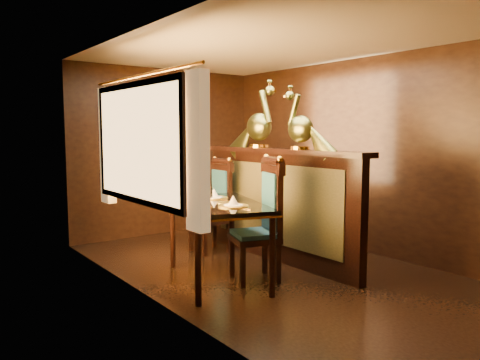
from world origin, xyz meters
The scene contains 8 objects.
ground centered at (0.00, 0.00, 0.00)m, with size 5.00×5.00×0.00m, color black.
room_shell centered at (-0.09, 0.02, 1.58)m, with size 3.04×5.04×2.52m.
partition centered at (0.32, 0.30, 0.71)m, with size 0.26×2.70×1.36m.
dining_table centered at (-0.71, 0.07, 0.76)m, with size 1.26×1.61×1.03m.
chair_left centered at (-0.26, -0.18, 0.69)m, with size 0.61×0.62×1.32m.
chair_right centered at (0.00, 1.11, 0.64)m, with size 0.46×0.49×1.23m.
peacock_left centered at (0.33, -0.08, 1.72)m, with size 0.23×0.61×0.73m, color #1A4E2F, non-canonical shape.
peacock_right centered at (0.33, 0.65, 1.77)m, with size 0.26×0.69×0.82m, color #1A4E2F, non-canonical shape.
Camera 1 is at (-3.40, -3.89, 1.57)m, focal length 35.00 mm.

